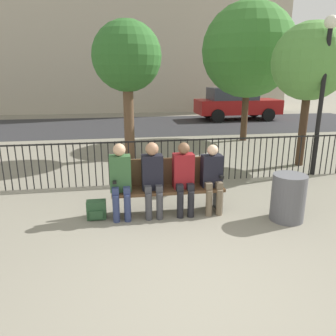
{
  "coord_description": "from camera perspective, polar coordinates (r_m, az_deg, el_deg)",
  "views": [
    {
      "loc": [
        -0.83,
        -3.04,
        2.3
      ],
      "look_at": [
        0.0,
        2.08,
        0.8
      ],
      "focal_mm": 35.0,
      "sensor_mm": 36.0,
      "label": 1
    }
  ],
  "objects": [
    {
      "name": "trash_bin",
      "position": [
        5.62,
        20.19,
        -4.85
      ],
      "size": [
        0.53,
        0.53,
        0.77
      ],
      "color": "#56565B",
      "rests_on": "ground"
    },
    {
      "name": "tree_0",
      "position": [
        9.08,
        -7.17,
        18.49
      ],
      "size": [
        1.83,
        1.83,
        3.65
      ],
      "color": "brown",
      "rests_on": "ground"
    },
    {
      "name": "street_surface",
      "position": [
        15.23,
        -6.02,
        7.39
      ],
      "size": [
        24.0,
        6.0,
        0.01
      ],
      "color": "#2B2B2D",
      "rests_on": "ground"
    },
    {
      "name": "tree_2",
      "position": [
        11.89,
        13.89,
        19.25
      ],
      "size": [
        3.11,
        3.11,
        4.6
      ],
      "color": "#422D1E",
      "rests_on": "ground"
    },
    {
      "name": "park_bench",
      "position": [
        5.57,
        -0.13,
        -2.76
      ],
      "size": [
        1.88,
        0.45,
        0.92
      ],
      "color": "#4C331E",
      "rests_on": "ground"
    },
    {
      "name": "backpack",
      "position": [
        5.53,
        -12.34,
        -7.15
      ],
      "size": [
        0.31,
        0.22,
        0.31
      ],
      "color": "#284C2D",
      "rests_on": "ground"
    },
    {
      "name": "fence_railing",
      "position": [
        7.01,
        -2.25,
        1.74
      ],
      "size": [
        9.01,
        0.03,
        0.95
      ],
      "color": "black",
      "rests_on": "ground"
    },
    {
      "name": "tree_1",
      "position": [
        8.94,
        23.56,
        16.53
      ],
      "size": [
        1.85,
        1.85,
        3.5
      ],
      "color": "#422D1E",
      "rests_on": "ground"
    },
    {
      "name": "ground_plane",
      "position": [
        3.9,
        5.21,
        -20.1
      ],
      "size": [
        80.0,
        80.0,
        0.0
      ],
      "primitive_type": "plane",
      "color": "gray"
    },
    {
      "name": "lamp_post",
      "position": [
        8.18,
        25.63,
        14.73
      ],
      "size": [
        0.28,
        0.28,
        3.48
      ],
      "color": "black",
      "rests_on": "ground"
    },
    {
      "name": "seated_person_2",
      "position": [
        5.44,
        2.76,
        -1.24
      ],
      "size": [
        0.34,
        0.39,
        1.23
      ],
      "color": "black",
      "rests_on": "ground"
    },
    {
      "name": "parked_car_0",
      "position": [
        17.37,
        11.74,
        11.01
      ],
      "size": [
        4.2,
        1.94,
        1.62
      ],
      "color": "maroon",
      "rests_on": "ground"
    },
    {
      "name": "seated_person_3",
      "position": [
        5.56,
        7.7,
        -1.29
      ],
      "size": [
        0.34,
        0.39,
        1.17
      ],
      "color": "brown",
      "rests_on": "ground"
    },
    {
      "name": "seated_person_1",
      "position": [
        5.35,
        -2.71,
        -1.33
      ],
      "size": [
        0.34,
        0.39,
        1.24
      ],
      "color": "#3D3D42",
      "rests_on": "ground"
    },
    {
      "name": "seated_person_0",
      "position": [
        5.32,
        -8.28,
        -1.64
      ],
      "size": [
        0.34,
        0.39,
        1.24
      ],
      "color": "navy",
      "rests_on": "ground"
    }
  ]
}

